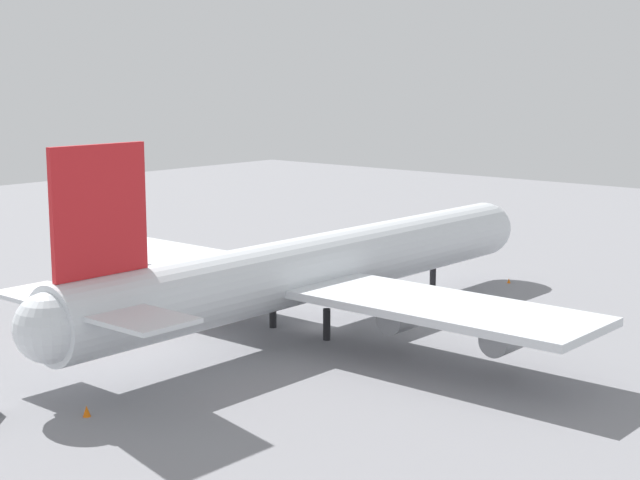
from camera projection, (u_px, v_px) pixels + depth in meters
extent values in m
plane|color=gray|center=(320.00, 327.00, 94.66)|extent=(266.53, 266.53, 0.00)
cylinder|color=silver|center=(320.00, 266.00, 93.63)|extent=(60.90, 6.27, 6.27)
sphere|color=silver|center=(485.00, 228.00, 116.37)|extent=(6.14, 6.14, 6.14)
sphere|color=silver|center=(49.00, 328.00, 70.89)|extent=(5.33, 5.33, 5.33)
cube|color=red|center=(100.00, 211.00, 73.15)|extent=(8.53, 0.50, 10.03)
cube|color=silver|center=(132.00, 317.00, 70.24)|extent=(5.48, 9.40, 0.36)
cube|color=silver|center=(52.00, 296.00, 76.67)|extent=(5.48, 9.40, 0.36)
cube|color=silver|center=(439.00, 306.00, 81.34)|extent=(10.35, 27.86, 0.70)
cube|color=silver|center=(187.00, 260.00, 101.68)|extent=(10.35, 27.86, 0.70)
cylinder|color=gray|center=(405.00, 315.00, 85.06)|extent=(5.01, 2.63, 2.63)
cylinder|color=gray|center=(508.00, 336.00, 78.43)|extent=(5.01, 2.63, 2.63)
cylinder|color=gray|center=(222.00, 279.00, 100.02)|extent=(5.01, 2.63, 2.63)
cylinder|color=gray|center=(157.00, 267.00, 106.65)|extent=(5.01, 2.63, 2.63)
cylinder|color=black|center=(433.00, 281.00, 108.96)|extent=(0.70, 0.70, 2.98)
cylinder|color=black|center=(327.00, 324.00, 89.92)|extent=(0.70, 0.70, 2.98)
cylinder|color=black|center=(273.00, 313.00, 94.35)|extent=(0.70, 0.70, 2.98)
cone|color=orange|center=(509.00, 281.00, 114.60)|extent=(0.41, 0.41, 0.59)
cone|color=orange|center=(87.00, 411.00, 69.93)|extent=(0.58, 0.58, 0.83)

